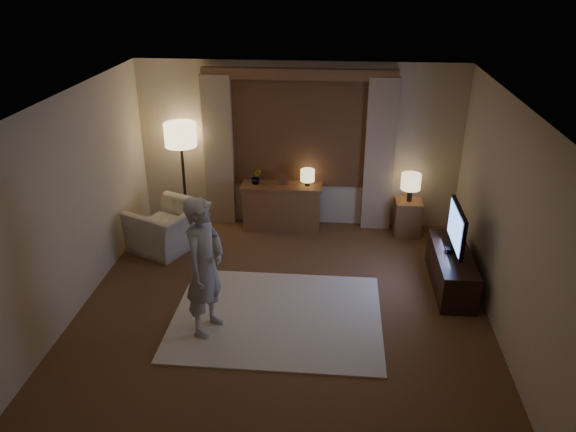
# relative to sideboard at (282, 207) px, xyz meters

# --- Properties ---
(room) EXTENTS (5.04, 5.54, 2.64)m
(room) POSITION_rel_sideboard_xyz_m (0.24, -2.00, 0.98)
(room) COLOR brown
(room) RESTS_ON ground
(rug) EXTENTS (2.50, 2.00, 0.02)m
(rug) POSITION_rel_sideboard_xyz_m (0.19, -2.50, -0.34)
(rug) COLOR beige
(rug) RESTS_ON floor
(sideboard) EXTENTS (1.20, 0.40, 0.70)m
(sideboard) POSITION_rel_sideboard_xyz_m (0.00, 0.00, 0.00)
(sideboard) COLOR brown
(sideboard) RESTS_ON floor
(picture_frame) EXTENTS (0.16, 0.02, 0.20)m
(picture_frame) POSITION_rel_sideboard_xyz_m (-0.00, 0.00, 0.45)
(picture_frame) COLOR brown
(picture_frame) RESTS_ON sideboard
(plant) EXTENTS (0.17, 0.13, 0.30)m
(plant) POSITION_rel_sideboard_xyz_m (-0.40, 0.00, 0.50)
(plant) COLOR #999999
(plant) RESTS_ON sideboard
(table_lamp_sideboard) EXTENTS (0.22, 0.22, 0.30)m
(table_lamp_sideboard) POSITION_rel_sideboard_xyz_m (0.40, 0.00, 0.55)
(table_lamp_sideboard) COLOR black
(table_lamp_sideboard) RESTS_ON sideboard
(floor_lamp) EXTENTS (0.49, 0.49, 1.68)m
(floor_lamp) POSITION_rel_sideboard_xyz_m (-1.56, 0.00, 1.06)
(floor_lamp) COLOR black
(floor_lamp) RESTS_ON floor
(armchair) EXTENTS (1.23, 1.29, 0.66)m
(armchair) POSITION_rel_sideboard_xyz_m (-1.61, -0.84, -0.02)
(armchair) COLOR beige
(armchair) RESTS_ON floor
(side_table) EXTENTS (0.40, 0.40, 0.56)m
(side_table) POSITION_rel_sideboard_xyz_m (1.98, -0.05, -0.07)
(side_table) COLOR brown
(side_table) RESTS_ON floor
(table_lamp_side) EXTENTS (0.30, 0.30, 0.44)m
(table_lamp_side) POSITION_rel_sideboard_xyz_m (1.98, -0.05, 0.52)
(table_lamp_side) COLOR black
(table_lamp_side) RESTS_ON side_table
(tv_stand) EXTENTS (0.45, 1.40, 0.50)m
(tv_stand) POSITION_rel_sideboard_xyz_m (2.39, -1.58, -0.10)
(tv_stand) COLOR black
(tv_stand) RESTS_ON floor
(tv) EXTENTS (0.21, 0.87, 0.63)m
(tv) POSITION_rel_sideboard_xyz_m (2.39, -1.58, 0.50)
(tv) COLOR black
(tv) RESTS_ON tv_stand
(person) EXTENTS (0.56, 0.70, 1.65)m
(person) POSITION_rel_sideboard_xyz_m (-0.58, -2.82, 0.50)
(person) COLOR #B6B1A8
(person) RESTS_ON rug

